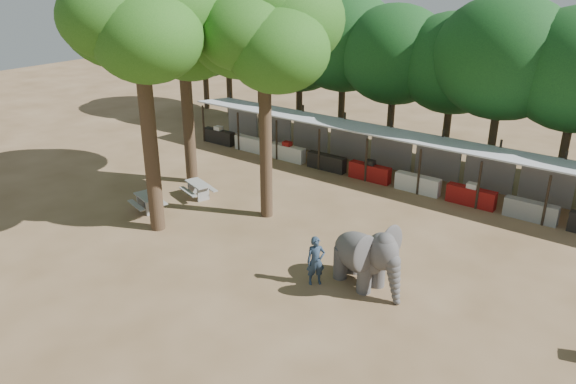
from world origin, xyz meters
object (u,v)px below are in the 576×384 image
Objects in this scene: handler at (316,261)px; picnic_table_far at (198,188)px; elephant at (367,256)px; picnic_table_near at (147,201)px; yard_tree_left at (182,24)px; yard_tree_back at (264,26)px; yard_tree_center at (139,12)px.

picnic_table_far is at bearing 113.68° from handler.
elephant reaches higher than picnic_table_near.
picnic_table_far is at bearing 90.50° from picnic_table_near.
elephant is (12.93, -3.82, -6.97)m from yard_tree_left.
yard_tree_back is (6.00, -1.00, 0.34)m from yard_tree_left.
picnic_table_far is at bearing 105.95° from yard_tree_center.
picnic_table_near is 2.73m from picnic_table_far.
picnic_table_far is (-0.98, 3.43, -8.70)m from yard_tree_center.
handler is 0.99× the size of picnic_table_far.
elephant is 1.76× the size of handler.
elephant is at bearing -15.51° from handler.
yard_tree_left is at bearing 123.14° from picnic_table_near.
handler reaches higher than picnic_table_near.
handler is (8.36, 0.21, -8.27)m from yard_tree_center.
picnic_table_far is (-10.91, 2.25, -0.72)m from elephant.
handler is (5.36, -3.79, -7.60)m from yard_tree_back.
handler is 9.89m from picnic_table_far.
elephant is (9.93, 1.18, -7.98)m from yard_tree_center.
yard_tree_center is (3.00, -5.00, 1.01)m from yard_tree_left.
elephant is at bearing 6.11° from picnic_table_far.
elephant is 1.77× the size of picnic_table_near.
handler reaches higher than picnic_table_far.
yard_tree_center is 11.76m from handler.
yard_tree_left is 8.86m from picnic_table_near.
yard_tree_center is at bearing -157.77° from elephant.
yard_tree_back reaches higher than elephant.
picnic_table_near is at bearing -162.70° from elephant.
picnic_table_near is (-1.72, 0.80, -8.70)m from yard_tree_center.
handler is at bearing -132.77° from elephant.
yard_tree_center is 3.64× the size of elephant.
yard_tree_left reaches higher than handler.
yard_tree_center is at bearing -9.02° from picnic_table_near.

